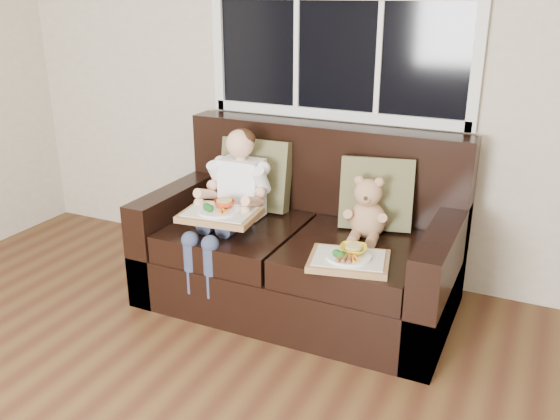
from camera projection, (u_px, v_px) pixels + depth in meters
The scene contains 7 objects.
loveseat at pixel (303, 249), 3.36m from camera, with size 1.70×0.92×0.96m.
pillow_left at pixel (256, 174), 3.52m from camera, with size 0.43×0.22×0.43m.
pillow_right at pixel (376, 194), 3.23m from camera, with size 0.42×0.26×0.40m.
child at pixel (234, 192), 3.30m from camera, with size 0.35×0.59×0.80m.
teddy_bear at pixel (367, 212), 3.12m from camera, with size 0.22×0.27×0.35m.
tray_left at pixel (220, 213), 3.15m from camera, with size 0.43×0.34×0.09m.
tray_right at pixel (349, 259), 2.84m from camera, with size 0.43×0.36×0.09m.
Camera 1 is at (1.23, -0.82, 1.69)m, focal length 38.00 mm.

